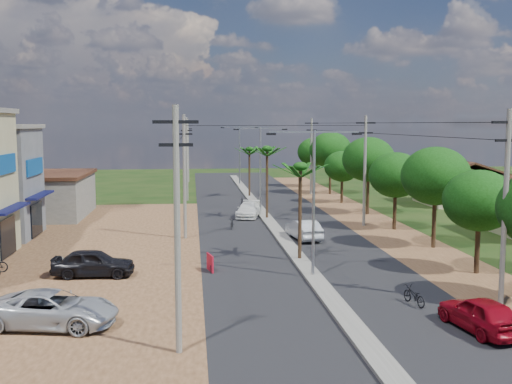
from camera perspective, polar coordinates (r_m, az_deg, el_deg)
The scene contains 36 objects.
ground at distance 32.95m, azimuth 5.43°, elevation -8.16°, with size 160.00×160.00×0.00m, color black.
road at distance 47.40m, azimuth 1.80°, elevation -3.58°, with size 12.00×110.00×0.04m, color black.
median at distance 50.32m, azimuth 1.33°, elevation -2.91°, with size 1.00×90.00×0.18m, color #605E56.
dirt_lot_west at distance 40.99m, azimuth -18.11°, elevation -5.51°, with size 18.00×46.00×0.04m, color #4E321A.
dirt_shoulder_east at distance 49.28m, azimuth 11.66°, elevation -3.33°, with size 5.00×90.00×0.03m, color #4E321A.
low_shed at distance 57.46m, azimuth -20.74°, elevation -0.27°, with size 10.40×10.40×3.95m.
house_east_far at distance 65.54m, azimuth 18.68°, elevation 0.98°, with size 7.60×7.50×4.60m.
tree_east_b at distance 35.21m, azimuth 20.50°, elevation -0.78°, with size 4.00×4.00×5.83m.
tree_east_c at distance 41.63m, azimuth 16.74°, elevation 1.46°, with size 4.60×4.60×6.83m.
tree_east_d at distance 48.08m, azimuth 13.16°, elevation 1.58°, with size 4.20×4.20×6.13m.
tree_east_e at distance 55.68m, azimuth 10.66°, elevation 3.07°, with size 4.80×4.80×7.14m.
tree_east_f at distance 63.34m, azimuth 8.21°, elevation 2.43°, with size 3.80×3.80×5.52m.
tree_east_g at distance 71.16m, azimuth 7.11°, elevation 3.98°, with size 5.00×5.00×7.38m.
tree_east_h at distance 78.93m, azimuth 5.56°, elevation 3.81°, with size 4.40×4.40×6.52m.
palm_median_near at distance 35.91m, azimuth 4.25°, elevation 2.03°, with size 2.00×2.00×6.15m.
palm_median_mid at distance 51.68m, azimuth 1.06°, elevation 3.82°, with size 2.00×2.00×6.55m.
palm_median_far at distance 67.59m, azimuth -0.64°, elevation 3.92°, with size 2.00×2.00×5.85m.
streetlight_near at distance 32.07m, azimuth 5.52°, elevation 0.13°, with size 5.10×0.18×8.00m.
streetlight_mid at distance 56.69m, azimuth 0.43°, elevation 2.93°, with size 5.10×0.18×8.00m.
streetlight_far at distance 81.55m, azimuth -1.58°, elevation 4.03°, with size 5.10×0.18×8.00m.
utility_pole_w_a at distance 21.52m, azimuth -7.52°, elevation -3.11°, with size 1.60×0.24×9.00m.
utility_pole_w_b at distance 43.37m, azimuth -6.83°, elevation 1.74°, with size 1.60×0.24×9.00m.
utility_pole_w_c at distance 65.32m, azimuth -6.60°, elevation 3.34°, with size 1.60×0.24×9.00m.
utility_pole_w_d at distance 86.29m, azimuth -6.49°, elevation 4.11°, with size 1.60×0.24×9.00m.
utility_pole_e_a at distance 29.04m, azimuth 22.65°, elevation -1.07°, with size 1.60×0.24×9.00m.
utility_pole_e_b at distance 49.36m, azimuth 10.32°, elevation 2.26°, with size 1.60×0.24×9.00m.
utility_pole_e_c at distance 70.70m, azimuth 5.28°, elevation 3.60°, with size 1.60×0.24×9.00m.
car_red_near at distance 26.08m, azimuth 20.62°, elevation -10.89°, with size 1.69×4.21×1.43m, color maroon.
car_silver_mid at distance 43.33m, azimuth 4.56°, elevation -3.63°, with size 1.52×4.35×1.43m, color #A8ACB0.
car_white_far at distance 53.38m, azimuth -0.73°, elevation -1.75°, with size 1.84×4.54×1.32m, color silver.
car_parked_silver at distance 26.35m, azimuth -18.83°, elevation -10.58°, with size 2.47×5.35×1.49m, color #A8ACB0.
car_parked_dark at distance 34.02m, azimuth -15.22°, elevation -6.59°, with size 1.78×4.43×1.51m, color black.
moto_rider_east at distance 28.87m, azimuth 14.81°, elevation -9.58°, with size 0.58×1.65×0.87m, color black.
moto_rider_west_a at distance 47.62m, azimuth -2.29°, elevation -3.04°, with size 0.56×1.62×0.85m, color black.
moto_rider_west_b at distance 59.19m, azimuth -1.32°, elevation -1.09°, with size 0.46×1.64×0.99m, color black.
roadside_sign at distance 34.14m, azimuth -4.39°, elevation -6.77°, with size 0.36×1.18×1.00m.
Camera 1 is at (-6.44, -31.22, 8.34)m, focal length 42.00 mm.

